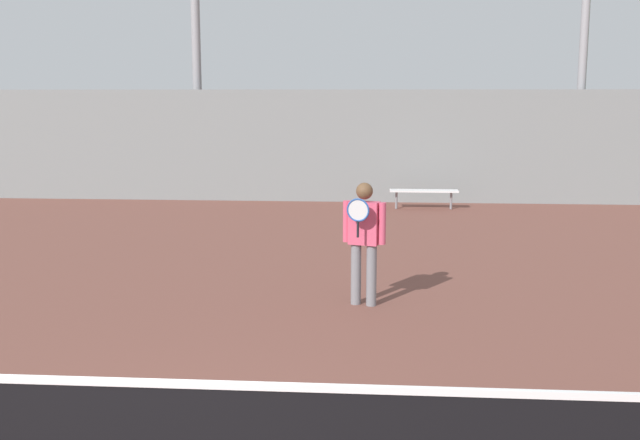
{
  "coord_description": "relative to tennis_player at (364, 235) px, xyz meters",
  "views": [
    {
      "loc": [
        1.53,
        -4.63,
        2.87
      ],
      "look_at": [
        0.69,
        6.59,
        0.98
      ],
      "focal_mm": 42.0,
      "sensor_mm": 36.0,
      "label": 1
    }
  ],
  "objects": [
    {
      "name": "tennis_player",
      "position": [
        0.0,
        0.0,
        0.0
      ],
      "size": [
        0.58,
        0.48,
        1.7
      ],
      "rotation": [
        0.0,
        0.0,
        -0.28
      ],
      "color": "slate",
      "rests_on": "ground_plane"
    },
    {
      "name": "back_fence",
      "position": [
        -1.38,
        10.01,
        0.52
      ],
      "size": [
        32.62,
        0.06,
        2.99
      ],
      "color": "gray",
      "rests_on": "ground_plane"
    },
    {
      "name": "bench_courtside_near",
      "position": [
        1.37,
        8.85,
        -0.54
      ],
      "size": [
        1.72,
        0.4,
        0.48
      ],
      "color": "white",
      "rests_on": "ground_plane"
    }
  ]
}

